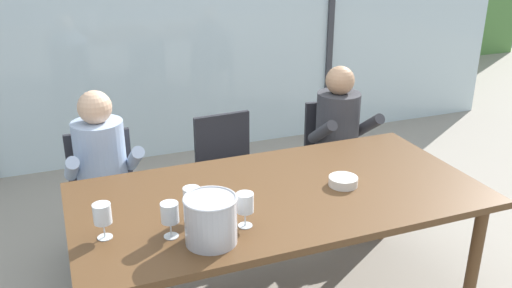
{
  "coord_description": "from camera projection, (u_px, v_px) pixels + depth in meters",
  "views": [
    {
      "loc": [
        -1.07,
        -2.4,
        2.11
      ],
      "look_at": [
        0.0,
        0.35,
        0.92
      ],
      "focal_mm": 37.94,
      "sensor_mm": 36.0,
      "label": 1
    }
  ],
  "objects": [
    {
      "name": "wine_glass_near_bucket",
      "position": [
        170.0,
        213.0,
        2.47
      ],
      "size": [
        0.08,
        0.08,
        0.17
      ],
      "color": "silver",
      "rests_on": "dining_table"
    },
    {
      "name": "window_glass_panel",
      "position": [
        169.0,
        21.0,
        4.94
      ],
      "size": [
        7.41,
        0.03,
        2.6
      ],
      "primitive_type": "cube",
      "color": "silver",
      "rests_on": "ground"
    },
    {
      "name": "chair_near_curtain",
      "position": [
        103.0,
        188.0,
        3.57
      ],
      "size": [
        0.46,
        0.46,
        0.86
      ],
      "rotation": [
        0.0,
        0.0,
        -0.04
      ],
      "color": "#232328",
      "rests_on": "ground"
    },
    {
      "name": "chair_center",
      "position": [
        334.0,
        150.0,
        4.18
      ],
      "size": [
        0.5,
        0.5,
        0.86
      ],
      "rotation": [
        0.0,
        0.0,
        -0.14
      ],
      "color": "#232328",
      "rests_on": "ground"
    },
    {
      "name": "person_pale_blue_shirt",
      "position": [
        104.0,
        172.0,
        3.4
      ],
      "size": [
        0.48,
        0.62,
        1.18
      ],
      "rotation": [
        0.0,
        0.0,
        0.05
      ],
      "color": "#9EB2D1",
      "rests_on": "ground"
    },
    {
      "name": "ground",
      "position": [
        225.0,
        226.0,
        4.08
      ],
      "size": [
        14.0,
        14.0,
        0.0
      ],
      "primitive_type": "plane",
      "color": "#9E9384"
    },
    {
      "name": "tasting_bowl",
      "position": [
        343.0,
        181.0,
        3.0
      ],
      "size": [
        0.16,
        0.16,
        0.05
      ],
      "primitive_type": "cylinder",
      "color": "silver",
      "rests_on": "dining_table"
    },
    {
      "name": "dining_table",
      "position": [
        279.0,
        203.0,
        2.96
      ],
      "size": [
        2.21,
        1.1,
        0.77
      ],
      "color": "brown",
      "rests_on": "ground"
    },
    {
      "name": "window_mullion_right",
      "position": [
        331.0,
        12.0,
        5.48
      ],
      "size": [
        0.06,
        0.06,
        2.6
      ],
      "primitive_type": "cube",
      "color": "#38383D",
      "rests_on": "ground"
    },
    {
      "name": "wine_glass_by_right_taster",
      "position": [
        102.0,
        215.0,
        2.46
      ],
      "size": [
        0.08,
        0.08,
        0.17
      ],
      "color": "silver",
      "rests_on": "dining_table"
    },
    {
      "name": "hillside_vineyard",
      "position": [
        118.0,
        13.0,
        8.17
      ],
      "size": [
        13.41,
        2.4,
        1.79
      ],
      "primitive_type": "cube",
      "color": "#568942",
      "rests_on": "ground"
    },
    {
      "name": "wine_glass_by_left_taster",
      "position": [
        245.0,
        203.0,
        2.56
      ],
      "size": [
        0.08,
        0.08,
        0.17
      ],
      "color": "silver",
      "rests_on": "dining_table"
    },
    {
      "name": "wine_glass_center_pour",
      "position": [
        192.0,
        198.0,
        2.61
      ],
      "size": [
        0.08,
        0.08,
        0.17
      ],
      "color": "silver",
      "rests_on": "dining_table"
    },
    {
      "name": "person_charcoal_jacket",
      "position": [
        342.0,
        137.0,
        3.97
      ],
      "size": [
        0.46,
        0.61,
        1.18
      ],
      "rotation": [
        0.0,
        0.0,
        -0.0
      ],
      "color": "#38383D",
      "rests_on": "ground"
    },
    {
      "name": "ice_bucket_primary",
      "position": [
        211.0,
        219.0,
        2.43
      ],
      "size": [
        0.25,
        0.25,
        0.23
      ],
      "color": "#B7B7BC",
      "rests_on": "dining_table"
    },
    {
      "name": "chair_left_of_center",
      "position": [
        228.0,
        166.0,
        3.9
      ],
      "size": [
        0.47,
        0.47,
        0.86
      ],
      "rotation": [
        0.0,
        0.0,
        0.06
      ],
      "color": "#232328",
      "rests_on": "ground"
    }
  ]
}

